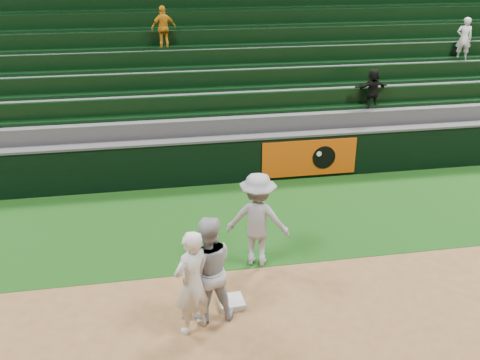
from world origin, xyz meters
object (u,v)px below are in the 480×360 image
object	(u,v)px
first_base	(231,302)
first_baseman	(192,283)
baserunner	(207,269)
base_coach	(258,220)

from	to	relation	value
first_base	first_baseman	xyz separation A→B (m)	(-0.72, -0.55, 0.87)
first_baseman	first_base	bearing A→B (deg)	-177.23
first_base	first_baseman	world-z (taller)	first_baseman
baserunner	base_coach	bearing A→B (deg)	-130.59
first_base	baserunner	distance (m)	1.03
first_baseman	base_coach	bearing A→B (deg)	-163.10
baserunner	base_coach	world-z (taller)	base_coach
first_base	first_baseman	size ratio (longest dim) A/B	0.24
first_base	first_baseman	bearing A→B (deg)	-142.94
first_baseman	base_coach	xyz separation A→B (m)	(1.45, 1.80, 0.05)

